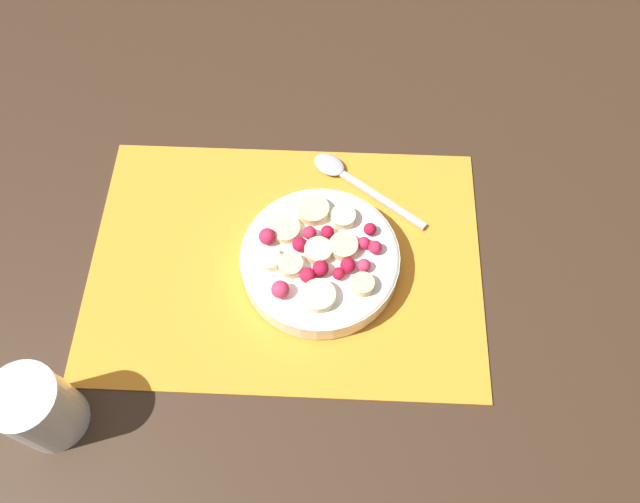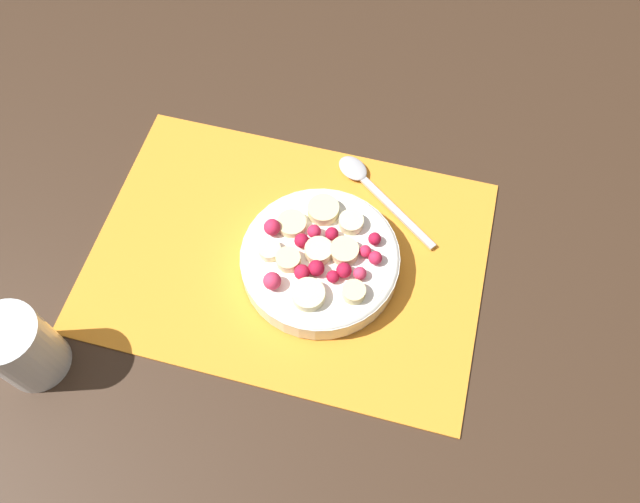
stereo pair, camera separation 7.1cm
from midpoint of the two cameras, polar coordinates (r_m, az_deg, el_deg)
ground_plane at (r=0.76m, az=-0.24°, el=-0.64°), size 3.00×3.00×0.00m
placemat at (r=0.76m, az=-0.24°, el=-0.53°), size 0.47×0.33×0.01m
fruit_bowl at (r=0.73m, az=2.77°, el=-0.93°), size 0.19×0.19×0.05m
spoon at (r=0.81m, az=6.77°, el=6.17°), size 0.15×0.12×0.01m
drinking_glass at (r=0.72m, az=-23.08°, el=-8.39°), size 0.07×0.07×0.10m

